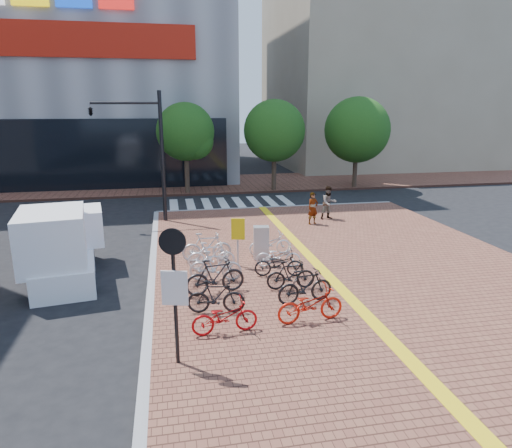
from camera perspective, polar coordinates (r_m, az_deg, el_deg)
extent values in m
plane|color=black|center=(14.89, 2.66, -8.56)|extent=(120.00, 120.00, 0.00)
cube|color=brown|center=(11.90, 23.61, -15.76)|extent=(14.00, 34.00, 0.15)
cube|color=yellow|center=(11.36, 19.32, -16.37)|extent=(0.40, 34.00, 0.01)
cube|color=gray|center=(10.12, -13.93, -20.64)|extent=(0.25, 34.00, 0.15)
cube|color=gray|center=(26.69, 2.85, 2.06)|extent=(14.00, 0.25, 0.15)
cube|color=brown|center=(34.93, -5.52, 4.98)|extent=(70.00, 8.00, 0.15)
cube|color=gray|center=(47.74, -28.72, 22.74)|extent=(36.00, 24.00, 28.00)
cube|color=gray|center=(50.15, 14.80, 17.71)|extent=(20.00, 18.00, 18.00)
cube|color=silver|center=(27.91, -10.22, 2.25)|extent=(0.50, 4.00, 0.01)
cube|color=silver|center=(27.94, -8.17, 2.35)|extent=(0.50, 4.00, 0.01)
cube|color=silver|center=(28.00, -6.12, 2.44)|extent=(0.50, 4.00, 0.01)
cube|color=silver|center=(28.10, -4.09, 2.53)|extent=(0.50, 4.00, 0.01)
cube|color=silver|center=(28.24, -2.08, 2.62)|extent=(0.50, 4.00, 0.01)
cube|color=silver|center=(28.41, -0.08, 2.70)|extent=(0.50, 4.00, 0.01)
cube|color=silver|center=(28.61, 1.89, 2.78)|extent=(0.50, 4.00, 0.01)
cube|color=silver|center=(28.85, 3.83, 2.85)|extent=(0.50, 4.00, 0.01)
cylinder|color=#38281E|center=(31.13, -8.62, 6.28)|extent=(0.32, 0.32, 2.60)
sphere|color=#194714|center=(30.86, -8.82, 11.34)|extent=(3.80, 3.80, 3.80)
sphere|color=#194714|center=(30.63, -7.61, 10.23)|extent=(2.40, 2.40, 2.40)
cylinder|color=#38281E|center=(31.95, 2.26, 6.64)|extent=(0.32, 0.32, 2.60)
sphere|color=#194714|center=(31.69, 2.31, 11.57)|extent=(4.20, 4.20, 4.20)
sphere|color=#194714|center=(31.58, 3.50, 10.46)|extent=(2.40, 2.40, 2.40)
cylinder|color=#38281E|center=(33.83, 12.27, 6.76)|extent=(0.32, 0.32, 2.60)
sphere|color=#194714|center=(33.58, 12.53, 11.41)|extent=(4.60, 4.60, 4.60)
sphere|color=#194714|center=(33.59, 13.63, 10.33)|extent=(2.40, 2.40, 2.40)
imported|color=#B00C0F|center=(11.95, -3.93, -11.50)|extent=(1.76, 0.74, 0.90)
imported|color=black|center=(13.02, -5.01, -9.04)|extent=(1.69, 0.73, 0.98)
imported|color=black|center=(14.27, -5.12, -6.54)|extent=(1.96, 0.88, 1.14)
imported|color=silver|center=(15.29, -5.09, -5.25)|extent=(1.82, 0.83, 1.06)
imported|color=white|center=(16.37, -5.61, -3.97)|extent=(1.73, 0.62, 1.02)
imported|color=#B6B6BB|center=(17.21, -6.17, -2.89)|extent=(1.86, 0.54, 1.11)
imported|color=red|center=(12.59, 6.80, -9.94)|extent=(1.93, 0.84, 0.99)
imported|color=black|center=(13.68, 6.18, -7.74)|extent=(1.79, 0.73, 1.05)
imported|color=black|center=(14.65, 4.38, -6.36)|extent=(1.59, 0.47, 0.95)
imported|color=black|center=(15.71, 2.88, -5.00)|extent=(1.76, 0.88, 0.88)
imported|color=white|center=(16.57, 2.80, -4.00)|extent=(1.69, 0.87, 0.85)
imported|color=white|center=(17.92, 1.72, -2.48)|extent=(1.73, 0.74, 0.88)
imported|color=gray|center=(22.66, 7.13, 1.96)|extent=(0.68, 0.55, 1.59)
imported|color=#4E5563|center=(23.79, 9.08, 2.63)|extent=(0.91, 0.75, 1.71)
cube|color=#BBBBC0|center=(17.40, 0.65, -2.34)|extent=(0.64, 0.50, 1.27)
cylinder|color=#B7B7BC|center=(16.54, -2.30, -2.38)|extent=(0.08, 0.08, 1.75)
cube|color=yellow|center=(16.34, -2.30, -0.64)|extent=(0.49, 0.15, 0.78)
cylinder|color=black|center=(10.33, -10.08, -9.12)|extent=(0.10, 0.10, 3.17)
cylinder|color=black|center=(9.81, -10.41, -2.18)|extent=(0.58, 0.19, 0.59)
cube|color=silver|center=(10.17, -10.14, -7.90)|extent=(0.57, 0.19, 0.79)
cylinder|color=black|center=(23.30, -11.62, 8.14)|extent=(0.19, 0.19, 6.42)
cylinder|color=black|center=(23.23, -16.04, 14.34)|extent=(3.21, 0.13, 0.13)
imported|color=black|center=(23.41, -20.00, 13.26)|extent=(0.28, 1.33, 0.53)
cube|color=white|center=(17.17, -22.70, -4.93)|extent=(2.56, 4.73, 0.90)
cube|color=white|center=(18.11, -22.88, -0.34)|extent=(2.17, 2.17, 1.30)
cube|color=white|center=(16.05, -23.24, -1.63)|extent=(2.40, 3.07, 1.80)
cylinder|color=black|center=(18.79, -25.07, -3.87)|extent=(0.32, 0.72, 0.70)
cylinder|color=black|center=(15.78, -25.97, -7.36)|extent=(0.32, 0.72, 0.70)
cylinder|color=black|center=(18.68, -19.90, -3.44)|extent=(0.32, 0.72, 0.70)
cylinder|color=black|center=(15.66, -19.77, -6.88)|extent=(0.32, 0.72, 0.70)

